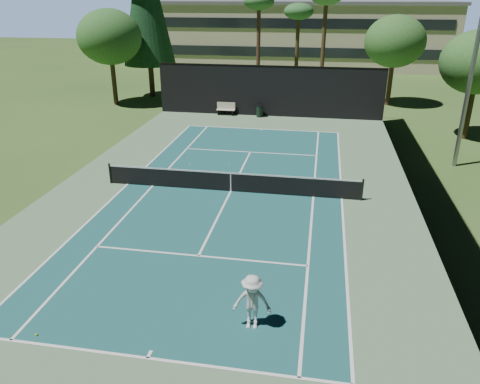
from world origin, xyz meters
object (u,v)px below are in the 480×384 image
object	(u,v)px
tennis_ball_b	(190,164)
tennis_ball_d	(171,163)
tennis_net	(231,181)
player	(252,302)
trash_bin	(260,111)
tennis_ball_a	(36,335)
park_bench	(226,108)
tennis_ball_c	(230,164)

from	to	relation	value
tennis_ball_b	tennis_ball_d	world-z (taller)	tennis_ball_d
tennis_net	player	world-z (taller)	player
player	trash_bin	xyz separation A→B (m)	(-3.27, 25.65, -0.41)
tennis_net	tennis_ball_a	bearing A→B (deg)	-106.87
tennis_ball_a	tennis_net	bearing A→B (deg)	73.13
park_bench	trash_bin	bearing A→B (deg)	-3.95
tennis_net	park_bench	xyz separation A→B (m)	(-3.47, 15.77, -0.01)
tennis_net	trash_bin	xyz separation A→B (m)	(-0.66, 15.57, -0.08)
tennis_ball_c	tennis_ball_d	size ratio (longest dim) A/B	0.89
park_bench	trash_bin	xyz separation A→B (m)	(2.81, -0.19, -0.07)
player	park_bench	world-z (taller)	player
tennis_ball_a	trash_bin	size ratio (longest dim) A/B	0.08
tennis_net	tennis_ball_c	xyz separation A→B (m)	(-0.84, 3.97, -0.53)
tennis_ball_c	tennis_ball_a	bearing A→B (deg)	-99.73
tennis_ball_a	trash_bin	xyz separation A→B (m)	(2.85, 27.14, 0.44)
tennis_net	tennis_ball_b	bearing A→B (deg)	131.22
tennis_net	park_bench	size ratio (longest dim) A/B	8.60
player	tennis_ball_d	size ratio (longest dim) A/B	24.85
trash_bin	tennis_ball_b	bearing A→B (deg)	-101.54
tennis_ball_a	tennis_ball_d	world-z (taller)	tennis_ball_a
tennis_ball_b	tennis_ball_c	bearing A→B (deg)	10.30
tennis_ball_d	player	bearing A→B (deg)	-63.26
tennis_net	trash_bin	size ratio (longest dim) A/B	13.65
tennis_ball_c	trash_bin	xyz separation A→B (m)	(0.18, 11.61, 0.45)
player	tennis_ball_d	xyz separation A→B (m)	(-6.81, 13.51, -0.85)
tennis_net	tennis_ball_c	distance (m)	4.09
tennis_ball_b	trash_bin	world-z (taller)	trash_bin
tennis_ball_c	trash_bin	distance (m)	11.62
trash_bin	tennis_ball_d	bearing A→B (deg)	-106.26
tennis_ball_b	tennis_ball_d	bearing A→B (deg)	-173.58
tennis_ball_c	player	bearing A→B (deg)	-76.21
player	park_bench	xyz separation A→B (m)	(-6.08, 25.85, -0.34)
park_bench	trash_bin	world-z (taller)	park_bench
tennis_ball_b	tennis_ball_c	distance (m)	2.31
tennis_ball_b	park_bench	distance (m)	12.23
player	park_bench	size ratio (longest dim) A/B	1.18
tennis_ball_c	trash_bin	bearing A→B (deg)	89.10
tennis_ball_a	tennis_ball_b	distance (m)	15.12
tennis_net	park_bench	bearing A→B (deg)	102.42
player	tennis_ball_a	world-z (taller)	player
tennis_ball_c	tennis_ball_b	bearing A→B (deg)	-169.70
tennis_net	tennis_ball_c	size ratio (longest dim) A/B	202.95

